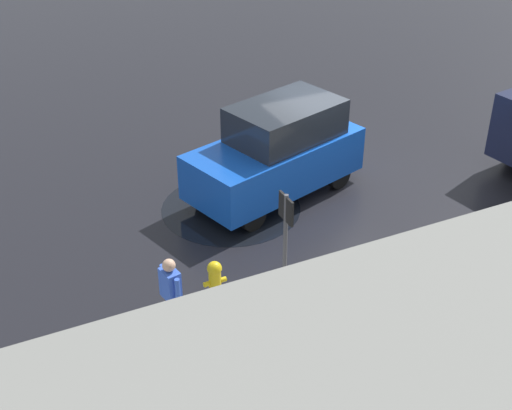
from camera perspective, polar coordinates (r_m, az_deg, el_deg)
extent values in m
plane|color=black|center=(16.36, 6.19, 1.95)|extent=(60.00, 60.00, 0.00)
cube|color=gray|center=(13.56, 15.36, -5.91)|extent=(24.00, 3.20, 0.04)
cube|color=blue|center=(15.35, 1.48, 3.43)|extent=(4.22, 2.74, 0.99)
cube|color=#1E232B|center=(15.16, 2.39, 6.74)|extent=(2.67, 2.10, 0.77)
cylinder|color=black|center=(14.39, -0.33, -0.91)|extent=(0.64, 0.38, 0.60)
cylinder|color=black|center=(15.33, -3.88, 1.21)|extent=(0.64, 0.38, 0.60)
cylinder|color=black|center=(15.98, 6.58, 2.39)|extent=(0.64, 0.38, 0.60)
cylinder|color=black|center=(16.83, 2.99, 4.15)|extent=(0.64, 0.38, 0.60)
cylinder|color=gold|center=(12.53, -3.29, -6.43)|extent=(0.22, 0.22, 0.62)
sphere|color=gold|center=(12.31, -3.34, -5.09)|extent=(0.26, 0.26, 0.26)
cylinder|color=gold|center=(12.53, -2.62, -5.97)|extent=(0.10, 0.09, 0.09)
cylinder|color=gold|center=(12.44, -3.99, -6.34)|extent=(0.10, 0.09, 0.09)
cylinder|color=#2D2D2D|center=(12.70, -3.25, -7.42)|extent=(0.31, 0.31, 0.06)
cube|color=blue|center=(11.94, -6.87, -6.31)|extent=(0.30, 0.40, 0.55)
sphere|color=tan|center=(11.71, -6.99, -4.81)|extent=(0.22, 0.22, 0.22)
cylinder|color=#1E1E2D|center=(12.31, -6.93, -7.94)|extent=(0.13, 0.13, 0.45)
cylinder|color=#1E1E2D|center=(12.19, -6.51, -8.38)|extent=(0.13, 0.13, 0.45)
cylinder|color=blue|center=(12.11, -7.44, -5.74)|extent=(0.09, 0.09, 0.50)
cylinder|color=blue|center=(11.77, -6.28, -6.89)|extent=(0.09, 0.09, 0.50)
cylinder|color=#B7BABF|center=(11.96, 18.11, -9.05)|extent=(0.04, 0.04, 1.05)
cylinder|color=#B7BABF|center=(11.18, 12.52, -11.37)|extent=(0.04, 0.04, 1.05)
cylinder|color=#4C4C51|center=(11.64, 2.32, -4.28)|extent=(0.07, 0.07, 2.40)
cube|color=black|center=(11.11, 2.42, -0.30)|extent=(0.04, 0.44, 0.44)
cylinder|color=black|center=(15.24, -2.02, -0.23)|extent=(2.98, 2.98, 0.01)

